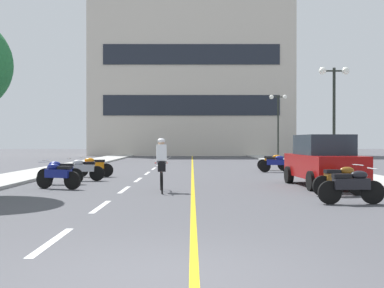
# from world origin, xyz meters

# --- Properties ---
(ground_plane) EXTENTS (140.00, 140.00, 0.00)m
(ground_plane) POSITION_xyz_m (0.00, 21.00, 0.00)
(ground_plane) COLOR #47474C
(curb_left) EXTENTS (2.40, 72.00, 0.12)m
(curb_left) POSITION_xyz_m (-7.20, 24.00, 0.06)
(curb_left) COLOR #A8A8A3
(curb_left) RESTS_ON ground
(curb_right) EXTENTS (2.40, 72.00, 0.12)m
(curb_right) POSITION_xyz_m (7.20, 24.00, 0.06)
(curb_right) COLOR #A8A8A3
(curb_right) RESTS_ON ground
(lane_dash_0) EXTENTS (0.14, 2.20, 0.01)m
(lane_dash_0) POSITION_xyz_m (-2.00, 2.00, 0.00)
(lane_dash_0) COLOR silver
(lane_dash_0) RESTS_ON ground
(lane_dash_1) EXTENTS (0.14, 2.20, 0.01)m
(lane_dash_1) POSITION_xyz_m (-2.00, 6.00, 0.00)
(lane_dash_1) COLOR silver
(lane_dash_1) RESTS_ON ground
(lane_dash_2) EXTENTS (0.14, 2.20, 0.01)m
(lane_dash_2) POSITION_xyz_m (-2.00, 10.00, 0.00)
(lane_dash_2) COLOR silver
(lane_dash_2) RESTS_ON ground
(lane_dash_3) EXTENTS (0.14, 2.20, 0.01)m
(lane_dash_3) POSITION_xyz_m (-2.00, 14.00, 0.00)
(lane_dash_3) COLOR silver
(lane_dash_3) RESTS_ON ground
(lane_dash_4) EXTENTS (0.14, 2.20, 0.01)m
(lane_dash_4) POSITION_xyz_m (-2.00, 18.00, 0.00)
(lane_dash_4) COLOR silver
(lane_dash_4) RESTS_ON ground
(lane_dash_5) EXTENTS (0.14, 2.20, 0.01)m
(lane_dash_5) POSITION_xyz_m (-2.00, 22.00, 0.00)
(lane_dash_5) COLOR silver
(lane_dash_5) RESTS_ON ground
(lane_dash_6) EXTENTS (0.14, 2.20, 0.01)m
(lane_dash_6) POSITION_xyz_m (-2.00, 26.00, 0.00)
(lane_dash_6) COLOR silver
(lane_dash_6) RESTS_ON ground
(lane_dash_7) EXTENTS (0.14, 2.20, 0.01)m
(lane_dash_7) POSITION_xyz_m (-2.00, 30.00, 0.00)
(lane_dash_7) COLOR silver
(lane_dash_7) RESTS_ON ground
(lane_dash_8) EXTENTS (0.14, 2.20, 0.01)m
(lane_dash_8) POSITION_xyz_m (-2.00, 34.00, 0.00)
(lane_dash_8) COLOR silver
(lane_dash_8) RESTS_ON ground
(lane_dash_9) EXTENTS (0.14, 2.20, 0.01)m
(lane_dash_9) POSITION_xyz_m (-2.00, 38.00, 0.00)
(lane_dash_9) COLOR silver
(lane_dash_9) RESTS_ON ground
(lane_dash_10) EXTENTS (0.14, 2.20, 0.01)m
(lane_dash_10) POSITION_xyz_m (-2.00, 42.00, 0.00)
(lane_dash_10) COLOR silver
(lane_dash_10) RESTS_ON ground
(lane_dash_11) EXTENTS (0.14, 2.20, 0.01)m
(lane_dash_11) POSITION_xyz_m (-2.00, 46.00, 0.00)
(lane_dash_11) COLOR silver
(lane_dash_11) RESTS_ON ground
(centre_line_yellow) EXTENTS (0.12, 66.00, 0.01)m
(centre_line_yellow) POSITION_xyz_m (0.25, 24.00, 0.00)
(centre_line_yellow) COLOR gold
(centre_line_yellow) RESTS_ON ground
(office_building) EXTENTS (22.45, 9.65, 18.10)m
(office_building) POSITION_xyz_m (0.16, 49.77, 9.05)
(office_building) COLOR beige
(office_building) RESTS_ON ground
(street_lamp_mid) EXTENTS (1.46, 0.36, 5.02)m
(street_lamp_mid) POSITION_xyz_m (7.03, 17.14, 3.80)
(street_lamp_mid) COLOR black
(street_lamp_mid) RESTS_ON curb_right
(street_lamp_far) EXTENTS (1.46, 0.36, 5.30)m
(street_lamp_far) POSITION_xyz_m (7.33, 33.48, 3.98)
(street_lamp_far) COLOR black
(street_lamp_far) RESTS_ON curb_right
(parked_car_near) EXTENTS (2.12, 4.29, 1.82)m
(parked_car_near) POSITION_xyz_m (4.84, 11.09, 0.92)
(parked_car_near) COLOR black
(parked_car_near) RESTS_ON ground
(motorcycle_1) EXTENTS (1.70, 0.60, 0.92)m
(motorcycle_1) POSITION_xyz_m (4.26, 6.43, 0.47)
(motorcycle_1) COLOR black
(motorcycle_1) RESTS_ON ground
(motorcycle_2) EXTENTS (1.69, 0.60, 0.92)m
(motorcycle_2) POSITION_xyz_m (4.56, 8.24, 0.47)
(motorcycle_2) COLOR black
(motorcycle_2) RESTS_ON ground
(motorcycle_3) EXTENTS (1.63, 0.81, 0.92)m
(motorcycle_3) POSITION_xyz_m (-4.24, 10.24, 0.47)
(motorcycle_3) COLOR black
(motorcycle_3) RESTS_ON ground
(motorcycle_4) EXTENTS (1.70, 0.60, 0.92)m
(motorcycle_4) POSITION_xyz_m (-4.64, 11.90, 0.47)
(motorcycle_4) COLOR black
(motorcycle_4) RESTS_ON ground
(motorcycle_5) EXTENTS (1.70, 0.60, 0.92)m
(motorcycle_5) POSITION_xyz_m (-4.16, 13.43, 0.47)
(motorcycle_5) COLOR black
(motorcycle_5) RESTS_ON ground
(motorcycle_6) EXTENTS (1.70, 0.60, 0.92)m
(motorcycle_6) POSITION_xyz_m (-4.15, 15.52, 0.47)
(motorcycle_6) COLOR black
(motorcycle_6) RESTS_ON ground
(motorcycle_7) EXTENTS (1.70, 0.60, 0.92)m
(motorcycle_7) POSITION_xyz_m (4.52, 18.68, 0.47)
(motorcycle_7) COLOR black
(motorcycle_7) RESTS_ON ground
(motorcycle_8) EXTENTS (1.70, 0.60, 0.92)m
(motorcycle_8) POSITION_xyz_m (4.66, 20.30, 0.47)
(motorcycle_8) COLOR black
(motorcycle_8) RESTS_ON ground
(cyclist_rider) EXTENTS (0.43, 1.77, 1.71)m
(cyclist_rider) POSITION_xyz_m (-0.74, 9.37, 0.89)
(cyclist_rider) COLOR black
(cyclist_rider) RESTS_ON ground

